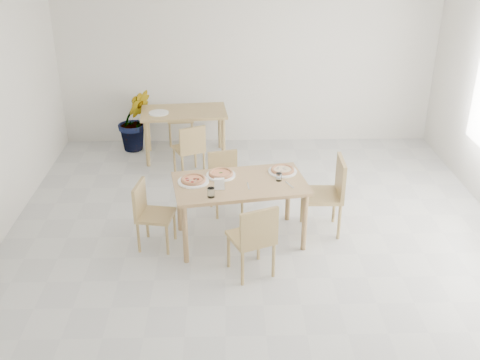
{
  "coord_description": "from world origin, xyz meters",
  "views": [
    {
      "loc": [
        -0.34,
        -5.3,
        3.54
      ],
      "look_at": [
        -0.2,
        0.36,
        0.78
      ],
      "focal_mm": 42.0,
      "sensor_mm": 36.0,
      "label": 1
    }
  ],
  "objects_px": {
    "pizza_pepperoni": "(193,179)",
    "plate_empty": "(159,113)",
    "main_table": "(240,189)",
    "plate_margherita": "(221,175)",
    "potted_plant": "(135,120)",
    "chair_east": "(329,190)",
    "napkin_holder": "(219,184)",
    "chair_north": "(225,177)",
    "pizza_mushroom": "(283,170)",
    "plate_mushroom": "(282,171)",
    "tumbler_a": "(279,177)",
    "tumbler_b": "(211,193)",
    "chair_back_n": "(180,113)",
    "pizza_margherita": "(221,173)",
    "chair_south": "(254,236)",
    "plate_pepperoni": "(193,181)",
    "second_table": "(184,117)",
    "chair_west": "(149,210)"
  },
  "relations": [
    {
      "from": "plate_mushroom",
      "to": "tumbler_a",
      "type": "xyz_separation_m",
      "value": [
        -0.06,
        -0.22,
        0.04
      ]
    },
    {
      "from": "napkin_holder",
      "to": "chair_back_n",
      "type": "height_order",
      "value": "napkin_holder"
    },
    {
      "from": "tumbler_b",
      "to": "plate_empty",
      "type": "xyz_separation_m",
      "value": [
        -0.84,
        2.72,
        -0.04
      ]
    },
    {
      "from": "chair_west",
      "to": "plate_pepperoni",
      "type": "distance_m",
      "value": 0.6
    },
    {
      "from": "main_table",
      "to": "tumbler_a",
      "type": "relative_size",
      "value": 17.79
    },
    {
      "from": "pizza_margherita",
      "to": "napkin_holder",
      "type": "distance_m",
      "value": 0.36
    },
    {
      "from": "tumbler_b",
      "to": "napkin_holder",
      "type": "height_order",
      "value": "napkin_holder"
    },
    {
      "from": "tumbler_a",
      "to": "napkin_holder",
      "type": "xyz_separation_m",
      "value": [
        -0.67,
        -0.22,
        0.02
      ]
    },
    {
      "from": "chair_east",
      "to": "potted_plant",
      "type": "xyz_separation_m",
      "value": [
        -2.66,
        2.6,
        -0.04
      ]
    },
    {
      "from": "chair_north",
      "to": "pizza_mushroom",
      "type": "height_order",
      "value": "pizza_mushroom"
    },
    {
      "from": "pizza_pepperoni",
      "to": "chair_east",
      "type": "bearing_deg",
      "value": 6.07
    },
    {
      "from": "chair_west",
      "to": "plate_margherita",
      "type": "bearing_deg",
      "value": -61.84
    },
    {
      "from": "pizza_pepperoni",
      "to": "second_table",
      "type": "height_order",
      "value": "pizza_pepperoni"
    },
    {
      "from": "tumbler_b",
      "to": "chair_back_n",
      "type": "distance_m",
      "value": 3.55
    },
    {
      "from": "chair_south",
      "to": "chair_back_n",
      "type": "distance_m",
      "value": 4.01
    },
    {
      "from": "tumbler_b",
      "to": "plate_empty",
      "type": "distance_m",
      "value": 2.85
    },
    {
      "from": "second_table",
      "to": "plate_empty",
      "type": "xyz_separation_m",
      "value": [
        -0.37,
        -0.11,
        0.11
      ]
    },
    {
      "from": "pizza_pepperoni",
      "to": "plate_empty",
      "type": "xyz_separation_m",
      "value": [
        -0.64,
        2.35,
        -0.02
      ]
    },
    {
      "from": "second_table",
      "to": "chair_back_n",
      "type": "bearing_deg",
      "value": 94.31
    },
    {
      "from": "chair_south",
      "to": "chair_east",
      "type": "xyz_separation_m",
      "value": [
        0.93,
        0.92,
        0.05
      ]
    },
    {
      "from": "main_table",
      "to": "plate_margherita",
      "type": "height_order",
      "value": "plate_margherita"
    },
    {
      "from": "chair_east",
      "to": "plate_mushroom",
      "type": "relative_size",
      "value": 2.8
    },
    {
      "from": "main_table",
      "to": "pizza_pepperoni",
      "type": "relative_size",
      "value": 5.19
    },
    {
      "from": "pizza_pepperoni",
      "to": "napkin_holder",
      "type": "xyz_separation_m",
      "value": [
        0.3,
        -0.2,
        0.03
      ]
    },
    {
      "from": "pizza_mushroom",
      "to": "potted_plant",
      "type": "distance_m",
      "value": 3.31
    },
    {
      "from": "tumbler_a",
      "to": "chair_north",
      "type": "bearing_deg",
      "value": 130.15
    },
    {
      "from": "plate_pepperoni",
      "to": "chair_south",
      "type": "bearing_deg",
      "value": -48.86
    },
    {
      "from": "chair_north",
      "to": "napkin_holder",
      "type": "distance_m",
      "value": 1.02
    },
    {
      "from": "main_table",
      "to": "chair_west",
      "type": "xyz_separation_m",
      "value": [
        -1.03,
        -0.1,
        -0.21
      ]
    },
    {
      "from": "tumbler_a",
      "to": "chair_back_n",
      "type": "xyz_separation_m",
      "value": [
        -1.35,
        3.11,
        -0.3
      ]
    },
    {
      "from": "chair_north",
      "to": "pizza_mushroom",
      "type": "xyz_separation_m",
      "value": [
        0.68,
        -0.51,
        0.34
      ]
    },
    {
      "from": "main_table",
      "to": "tumbler_b",
      "type": "bearing_deg",
      "value": -141.94
    },
    {
      "from": "main_table",
      "to": "napkin_holder",
      "type": "distance_m",
      "value": 0.33
    },
    {
      "from": "chair_north",
      "to": "napkin_holder",
      "type": "height_order",
      "value": "napkin_holder"
    },
    {
      "from": "tumbler_a",
      "to": "napkin_holder",
      "type": "bearing_deg",
      "value": -162.15
    },
    {
      "from": "pizza_margherita",
      "to": "tumbler_b",
      "type": "bearing_deg",
      "value": -101.03
    },
    {
      "from": "plate_margherita",
      "to": "potted_plant",
      "type": "height_order",
      "value": "potted_plant"
    },
    {
      "from": "chair_east",
      "to": "tumbler_b",
      "type": "relative_size",
      "value": 8.93
    },
    {
      "from": "chair_south",
      "to": "plate_mushroom",
      "type": "height_order",
      "value": "chair_south"
    },
    {
      "from": "plate_empty",
      "to": "potted_plant",
      "type": "relative_size",
      "value": 0.3
    },
    {
      "from": "pizza_margherita",
      "to": "tumbler_a",
      "type": "relative_size",
      "value": 3.5
    },
    {
      "from": "pizza_mushroom",
      "to": "main_table",
      "type": "bearing_deg",
      "value": -153.1
    },
    {
      "from": "pizza_margherita",
      "to": "pizza_mushroom",
      "type": "xyz_separation_m",
      "value": [
        0.72,
        0.08,
        0.0
      ]
    },
    {
      "from": "chair_north",
      "to": "pizza_margherita",
      "type": "relative_size",
      "value": 2.45
    },
    {
      "from": "chair_south",
      "to": "chair_east",
      "type": "height_order",
      "value": "chair_east"
    },
    {
      "from": "chair_south",
      "to": "napkin_holder",
      "type": "xyz_separation_m",
      "value": [
        -0.36,
        0.55,
        0.32
      ]
    },
    {
      "from": "chair_east",
      "to": "napkin_holder",
      "type": "xyz_separation_m",
      "value": [
        -1.29,
        -0.37,
        0.27
      ]
    },
    {
      "from": "chair_south",
      "to": "plate_pepperoni",
      "type": "relative_size",
      "value": 2.41
    },
    {
      "from": "plate_margherita",
      "to": "napkin_holder",
      "type": "relative_size",
      "value": 2.5
    },
    {
      "from": "chair_south",
      "to": "potted_plant",
      "type": "xyz_separation_m",
      "value": [
        -1.73,
        3.52,
        0.01
      ]
    }
  ]
}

